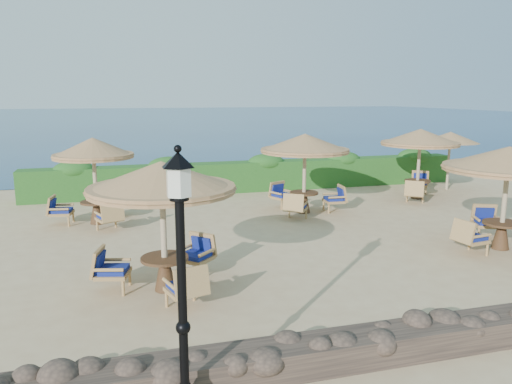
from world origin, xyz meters
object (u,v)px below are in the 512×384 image
at_px(cafe_set_1, 507,173).
at_px(cafe_set_4, 420,145).
at_px(extra_parasol, 450,137).
at_px(cafe_set_2, 94,165).
at_px(cafe_set_0, 162,197).
at_px(cafe_set_3, 305,155).
at_px(lamp_post, 182,300).

bearing_deg(cafe_set_1, cafe_set_4, 75.73).
xyz_separation_m(extra_parasol, cafe_set_2, (-13.91, -1.87, -0.36)).
distance_m(cafe_set_0, cafe_set_3, 7.58).
bearing_deg(cafe_set_0, cafe_set_4, 32.77).
relative_size(lamp_post, extra_parasol, 1.38).
distance_m(cafe_set_0, cafe_set_1, 8.61).
distance_m(lamp_post, cafe_set_1, 9.93).
bearing_deg(lamp_post, extra_parasol, 43.60).
height_order(extra_parasol, cafe_set_2, cafe_set_2).
bearing_deg(cafe_set_3, cafe_set_0, -132.91).
bearing_deg(extra_parasol, cafe_set_1, -117.42).
relative_size(lamp_post, cafe_set_2, 1.21).
height_order(cafe_set_0, cafe_set_2, same).
bearing_deg(cafe_set_4, extra_parasol, 29.24).
distance_m(lamp_post, cafe_set_0, 4.21).
xyz_separation_m(cafe_set_2, cafe_set_4, (11.64, 0.60, 0.22)).
relative_size(cafe_set_2, cafe_set_3, 0.93).
distance_m(cafe_set_1, cafe_set_3, 6.16).
bearing_deg(cafe_set_2, cafe_set_0, -75.97).
bearing_deg(extra_parasol, cafe_set_0, -147.85).
xyz_separation_m(cafe_set_0, cafe_set_1, (8.60, 0.44, 0.04)).
height_order(cafe_set_0, cafe_set_3, same).
bearing_deg(cafe_set_0, extra_parasol, 32.15).
distance_m(cafe_set_1, cafe_set_2, 11.49).
relative_size(cafe_set_0, cafe_set_1, 0.93).
xyz_separation_m(cafe_set_0, cafe_set_2, (-1.48, 5.94, -0.13)).
relative_size(extra_parasol, cafe_set_0, 0.82).
relative_size(extra_parasol, cafe_set_4, 0.83).
bearing_deg(cafe_set_0, cafe_set_3, 47.09).
bearing_deg(cafe_set_3, cafe_set_1, -56.04).
xyz_separation_m(extra_parasol, cafe_set_3, (-7.27, -2.26, -0.23)).
bearing_deg(cafe_set_3, extra_parasol, 17.27).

